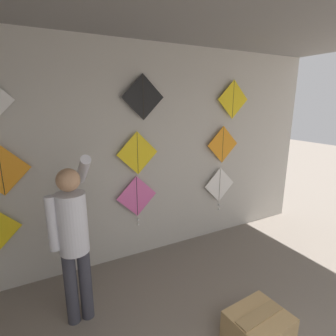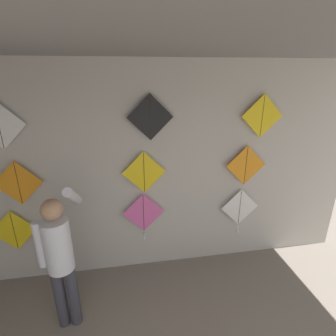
{
  "view_description": "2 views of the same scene",
  "coord_description": "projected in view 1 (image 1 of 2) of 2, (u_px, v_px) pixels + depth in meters",
  "views": [
    {
      "loc": [
        -1.13,
        0.35,
        2.09
      ],
      "look_at": [
        0.35,
        3.17,
        1.28
      ],
      "focal_mm": 28.0,
      "sensor_mm": 36.0,
      "label": 1
    },
    {
      "loc": [
        -0.18,
        0.34,
        2.65
      ],
      "look_at": [
        0.3,
        3.17,
        1.58
      ],
      "focal_mm": 28.0,
      "sensor_mm": 36.0,
      "label": 2
    }
  ],
  "objects": [
    {
      "name": "back_panel",
      "position": [
        132.0,
        156.0,
        3.38
      ],
      "size": [
        5.96,
        0.06,
        2.8
      ],
      "primitive_type": "cube",
      "color": "#BCB7AD",
      "rests_on": "ground"
    },
    {
      "name": "shopkeeper",
      "position": [
        73.0,
        234.0,
        2.38
      ],
      "size": [
        0.42,
        0.57,
        1.64
      ],
      "rotation": [
        0.0,
        0.0,
        -0.0
      ],
      "color": "#383842",
      "rests_on": "ground"
    },
    {
      "name": "cardboard_box",
      "position": [
        258.0,
        329.0,
        2.31
      ],
      "size": [
        0.54,
        0.47,
        0.3
      ],
      "rotation": [
        0.0,
        0.0,
        0.08
      ],
      "color": "tan",
      "rests_on": "ground"
    },
    {
      "name": "kite_1",
      "position": [
        137.0,
        198.0,
        3.45
      ],
      "size": [
        0.55,
        0.04,
        0.69
      ],
      "color": "pink"
    },
    {
      "name": "kite_2",
      "position": [
        219.0,
        186.0,
        4.07
      ],
      "size": [
        0.55,
        0.04,
        0.69
      ],
      "color": "white"
    },
    {
      "name": "kite_3",
      "position": [
        1.0,
        170.0,
        2.66
      ],
      "size": [
        0.55,
        0.01,
        0.55
      ],
      "color": "orange"
    },
    {
      "name": "kite_4",
      "position": [
        137.0,
        153.0,
        3.31
      ],
      "size": [
        0.55,
        0.01,
        0.55
      ],
      "color": "yellow"
    },
    {
      "name": "kite_5",
      "position": [
        223.0,
        145.0,
        3.92
      ],
      "size": [
        0.55,
        0.01,
        0.55
      ],
      "color": "orange"
    },
    {
      "name": "kite_7",
      "position": [
        143.0,
        97.0,
        3.18
      ],
      "size": [
        0.55,
        0.01,
        0.55
      ],
      "color": "black"
    },
    {
      "name": "kite_8",
      "position": [
        233.0,
        99.0,
        3.83
      ],
      "size": [
        0.55,
        0.01,
        0.55
      ],
      "color": "yellow"
    }
  ]
}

